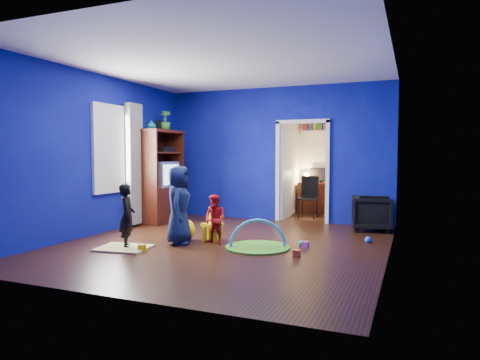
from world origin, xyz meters
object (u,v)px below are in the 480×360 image
at_px(child_black, 127,216).
at_px(folding_chair, 308,198).
at_px(armchair, 372,213).
at_px(vase, 151,125).
at_px(study_desk, 317,198).
at_px(tv_armoire, 160,176).
at_px(kid_chair, 212,226).
at_px(toddler_red, 215,219).
at_px(child_navy, 179,205).
at_px(play_mat, 258,247).
at_px(crt_tv, 162,174).
at_px(hopper_ball, 184,230).

distance_m(child_black, folding_chair, 4.50).
distance_m(armchair, vase, 4.72).
bearing_deg(study_desk, vase, -133.36).
distance_m(armchair, tv_armoire, 4.39).
bearing_deg(kid_chair, toddler_red, -36.83).
bearing_deg(folding_chair, study_desk, 90.00).
height_order(armchair, tv_armoire, tv_armoire).
bearing_deg(tv_armoire, kid_chair, -36.22).
bearing_deg(vase, armchair, 12.00).
xyz_separation_m(toddler_red, vase, (-2.06, 1.30, 1.66)).
xyz_separation_m(child_black, kid_chair, (0.98, 0.98, -0.25)).
bearing_deg(kid_chair, study_desk, 93.83).
distance_m(toddler_red, vase, 2.94).
xyz_separation_m(child_navy, play_mat, (1.28, 0.19, -0.62)).
relative_size(vase, folding_chair, 0.21).
height_order(armchair, vase, vase).
xyz_separation_m(vase, study_desk, (2.81, 2.97, -1.68)).
bearing_deg(toddler_red, tv_armoire, 154.56).
height_order(child_navy, play_mat, child_navy).
height_order(armchair, play_mat, armchair).
height_order(child_black, folding_chair, child_black).
distance_m(toddler_red, kid_chair, 0.29).
relative_size(child_black, study_desk, 1.13).
distance_m(tv_armoire, play_mat, 3.39).
height_order(play_mat, folding_chair, folding_chair).
xyz_separation_m(toddler_red, crt_tv, (-2.02, 1.60, 0.62)).
distance_m(crt_tv, hopper_ball, 2.29).
bearing_deg(child_navy, child_black, 111.18).
xyz_separation_m(play_mat, folding_chair, (0.00, 3.36, 0.45)).
distance_m(armchair, toddler_red, 3.15).
relative_size(child_black, kid_chair, 1.98).
distance_m(child_navy, toddler_red, 0.63).
bearing_deg(crt_tv, child_navy, -50.99).
height_order(child_black, child_navy, child_navy).
distance_m(child_navy, kid_chair, 0.69).
distance_m(crt_tv, kid_chair, 2.46).
xyz_separation_m(play_mat, study_desk, (0.00, 4.32, 0.36)).
bearing_deg(tv_armoire, vase, -90.00).
relative_size(child_navy, folding_chair, 1.37).
bearing_deg(crt_tv, folding_chair, 31.76).
height_order(crt_tv, folding_chair, crt_tv).
distance_m(child_navy, vase, 2.59).
distance_m(child_black, play_mat, 2.07).
relative_size(child_black, child_navy, 0.78).
relative_size(toddler_red, vase, 4.16).
bearing_deg(hopper_ball, child_navy, -78.69).
bearing_deg(folding_chair, play_mat, -90.03).
distance_m(child_navy, hopper_ball, 0.51).
height_order(child_navy, study_desk, child_navy).
relative_size(hopper_ball, kid_chair, 0.74).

